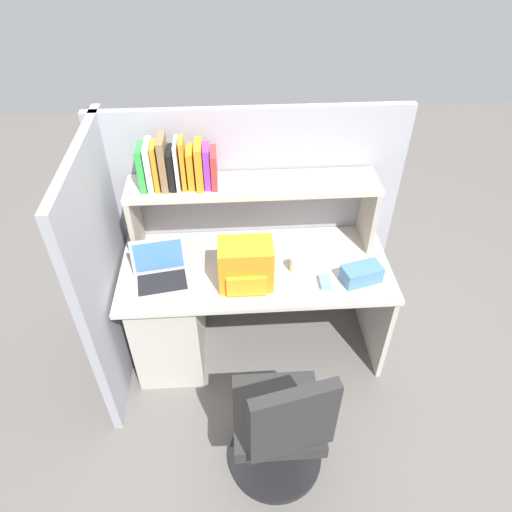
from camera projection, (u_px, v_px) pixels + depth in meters
ground_plane at (256, 344)px, 3.25m from camera, size 8.00×8.00×0.00m
desk at (195, 307)px, 2.97m from camera, size 1.60×0.70×0.73m
cubicle_partition_rear at (252, 222)px, 3.04m from camera, size 1.84×0.05×1.55m
cubicle_partition_left at (108, 272)px, 2.67m from camera, size 0.05×1.06×1.55m
overhead_hutch at (253, 198)px, 2.70m from camera, size 1.44×0.28×0.45m
reference_books_on_shelf at (177, 166)px, 2.53m from camera, size 0.42×0.18×0.29m
laptop at (161, 272)px, 2.66m from camera, size 0.35×0.31×0.22m
backpack at (246, 266)px, 2.58m from camera, size 0.30×0.23×0.27m
computer_mouse at (325, 282)px, 2.65m from camera, size 0.06×0.10×0.03m
paper_cup at (296, 265)px, 2.72m from camera, size 0.08×0.08×0.09m
tissue_box at (361, 274)px, 2.65m from camera, size 0.24×0.17×0.10m
office_chair at (280, 430)px, 2.34m from camera, size 0.52×0.53×0.93m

